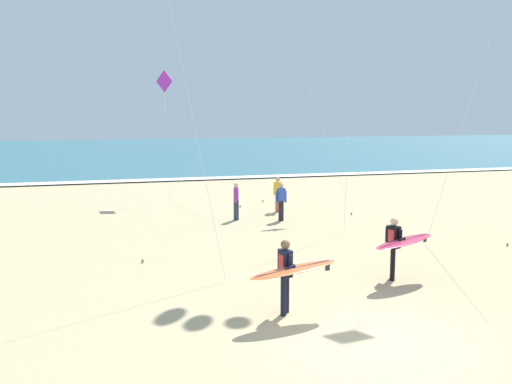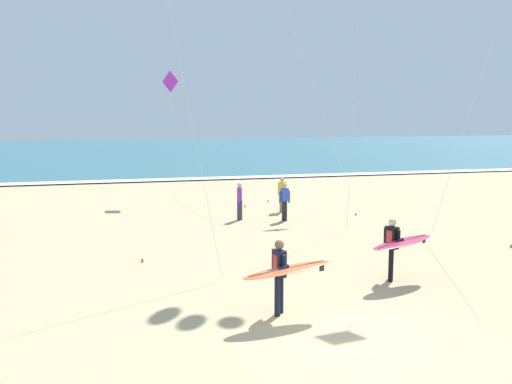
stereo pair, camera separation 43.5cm
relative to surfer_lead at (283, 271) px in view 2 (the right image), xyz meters
The scene contains 9 objects.
ground_plane 2.26m from the surfer_lead, 56.83° to the right, with size 160.00×160.00×0.00m, color tan.
ocean_water 55.71m from the surfer_lead, 88.87° to the left, with size 160.00×60.00×0.08m, color #336B7A.
shoreline_foam 26.03m from the surfer_lead, 87.59° to the left, with size 160.00×1.50×0.01m, color white.
surfer_lead is the anchor object (origin of this frame).
surfer_trailing 4.07m from the surfer_lead, 24.81° to the left, with size 2.16×1.27×1.71m.
kite_diamond_violet_far 18.51m from the surfer_lead, 91.33° to the left, with size 3.45×4.15×6.67m.
bystander_yellow_top 13.25m from the surfer_lead, 72.93° to the left, with size 0.32×0.44×1.59m.
bystander_purple_top 11.38m from the surfer_lead, 81.97° to the left, with size 0.28×0.48×1.59m.
bystander_blue_top 11.14m from the surfer_lead, 72.40° to the left, with size 0.50×0.22×1.59m.
Camera 2 is at (-4.62, -9.62, 4.47)m, focal length 39.03 mm.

